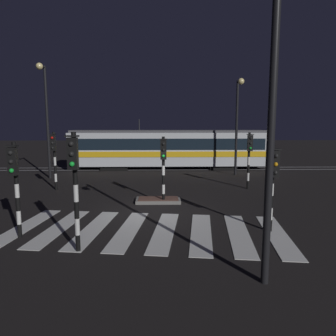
{
  "coord_description": "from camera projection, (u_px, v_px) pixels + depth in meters",
  "views": [
    {
      "loc": [
        0.5,
        -13.21,
        3.75
      ],
      "look_at": [
        0.91,
        3.61,
        1.4
      ],
      "focal_mm": 33.72,
      "sensor_mm": 36.0,
      "label": 1
    }
  ],
  "objects": [
    {
      "name": "ground_plane",
      "position": [
        149.0,
        212.0,
        13.58
      ],
      "size": [
        120.0,
        120.0,
        0.0
      ],
      "primitive_type": "plane",
      "color": "black"
    },
    {
      "name": "rail_near",
      "position": [
        154.0,
        170.0,
        25.89
      ],
      "size": [
        80.0,
        0.12,
        0.03
      ],
      "primitive_type": "cube",
      "color": "#59595E",
      "rests_on": "ground"
    },
    {
      "name": "rail_far",
      "position": [
        155.0,
        167.0,
        27.31
      ],
      "size": [
        80.0,
        0.12,
        0.03
      ],
      "primitive_type": "cube",
      "color": "#59595E",
      "rests_on": "ground"
    },
    {
      "name": "crosswalk_zebra",
      "position": [
        146.0,
        230.0,
        11.18
      ],
      "size": [
        10.18,
        5.47,
        0.02
      ],
      "color": "silver",
      "rests_on": "ground"
    },
    {
      "name": "traffic_island",
      "position": [
        158.0,
        200.0,
        15.28
      ],
      "size": [
        2.14,
        1.08,
        0.18
      ],
      "color": "slate",
      "rests_on": "ground"
    },
    {
      "name": "traffic_light_corner_near_left",
      "position": [
        15.0,
        176.0,
        10.15
      ],
      "size": [
        0.36,
        0.42,
        3.18
      ],
      "color": "black",
      "rests_on": "ground"
    },
    {
      "name": "traffic_light_kerb_mid_left",
      "position": [
        74.0,
        174.0,
        8.97
      ],
      "size": [
        0.36,
        0.42,
        3.53
      ],
      "color": "black",
      "rests_on": "ground"
    },
    {
      "name": "traffic_light_corner_far_right",
      "position": [
        249.0,
        152.0,
        18.07
      ],
      "size": [
        0.36,
        0.42,
        3.28
      ],
      "color": "black",
      "rests_on": "ground"
    },
    {
      "name": "traffic_light_corner_near_right",
      "position": [
        273.0,
        176.0,
        10.72
      ],
      "size": [
        0.36,
        0.42,
        3.02
      ],
      "color": "black",
      "rests_on": "ground"
    },
    {
      "name": "traffic_light_median_centre",
      "position": [
        163.0,
        160.0,
        14.7
      ],
      "size": [
        0.36,
        0.42,
        3.17
      ],
      "color": "black",
      "rests_on": "ground"
    },
    {
      "name": "traffic_light_corner_far_left",
      "position": [
        54.0,
        152.0,
        17.71
      ],
      "size": [
        0.36,
        0.42,
        3.32
      ],
      "color": "black",
      "rests_on": "ground"
    },
    {
      "name": "street_lamp_near_kerb",
      "position": [
        277.0,
        90.0,
        6.65
      ],
      "size": [
        0.44,
        1.21,
        7.01
      ],
      "color": "black",
      "rests_on": "ground"
    },
    {
      "name": "street_lamp_trackside_right",
      "position": [
        238.0,
        115.0,
        22.54
      ],
      "size": [
        0.44,
        1.21,
        6.87
      ],
      "color": "black",
      "rests_on": "ground"
    },
    {
      "name": "street_lamp_trackside_left",
      "position": [
        45.0,
        108.0,
        21.12
      ],
      "size": [
        0.44,
        1.21,
        7.63
      ],
      "color": "black",
      "rests_on": "ground"
    },
    {
      "name": "tram",
      "position": [
        169.0,
        148.0,
        26.38
      ],
      "size": [
        16.44,
        2.58,
        4.15
      ],
      "color": "silver",
      "rests_on": "ground"
    }
  ]
}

